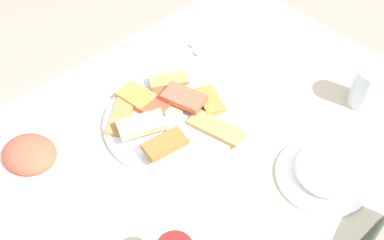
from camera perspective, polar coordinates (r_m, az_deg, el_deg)
dining_table at (r=1.20m, az=1.68°, el=-3.83°), size 1.11×0.83×0.70m
pide_platter at (r=1.15m, az=-2.75°, el=0.33°), size 0.33×0.34×0.05m
salad_plate_greens at (r=1.13m, az=-19.04°, el=-4.18°), size 0.22×0.22×0.05m
salad_plate_rice at (r=1.08m, az=15.73°, el=-6.14°), size 0.21×0.21×0.05m
drinking_glass at (r=1.24m, az=20.53°, el=3.76°), size 0.08×0.08×0.11m
paper_napkin at (r=1.40m, az=2.86°, el=10.02°), size 0.16×0.16×0.00m
fork at (r=1.40m, az=2.34°, el=10.48°), size 0.17×0.01×0.00m
spoon at (r=1.39m, az=3.40°, el=9.80°), size 0.19×0.02×0.00m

